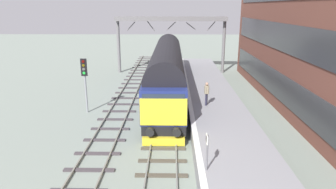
# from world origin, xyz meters

# --- Properties ---
(ground_plane) EXTENTS (140.00, 140.00, 0.00)m
(ground_plane) POSITION_xyz_m (0.00, 0.00, 0.00)
(ground_plane) COLOR gray
(ground_plane) RESTS_ON ground
(track_main) EXTENTS (2.50, 60.00, 0.15)m
(track_main) POSITION_xyz_m (0.00, -0.00, 0.06)
(track_main) COLOR slate
(track_main) RESTS_ON ground
(track_adjacent_west) EXTENTS (2.50, 60.00, 0.15)m
(track_adjacent_west) POSITION_xyz_m (-3.54, -0.00, 0.06)
(track_adjacent_west) COLOR slate
(track_adjacent_west) RESTS_ON ground
(station_platform) EXTENTS (4.00, 44.00, 1.01)m
(station_platform) POSITION_xyz_m (3.60, 0.00, 0.50)
(station_platform) COLOR gray
(station_platform) RESTS_ON ground
(station_building) EXTENTS (5.67, 29.63, 14.28)m
(station_building) POSITION_xyz_m (11.32, 4.22, 7.14)
(station_building) COLOR brown
(station_building) RESTS_ON ground
(diesel_locomotive) EXTENTS (2.74, 20.40, 4.68)m
(diesel_locomotive) POSITION_xyz_m (0.00, 7.75, 2.49)
(diesel_locomotive) COLOR black
(diesel_locomotive) RESTS_ON ground
(signal_post_near) EXTENTS (0.44, 0.22, 4.10)m
(signal_post_near) POSITION_xyz_m (-5.93, 3.29, 2.69)
(signal_post_near) COLOR gray
(signal_post_near) RESTS_ON ground
(platform_number_sign) EXTENTS (0.10, 0.44, 1.61)m
(platform_number_sign) POSITION_xyz_m (1.95, -6.68, 2.09)
(platform_number_sign) COLOR slate
(platform_number_sign) RESTS_ON station_platform
(waiting_passenger) EXTENTS (0.43, 0.49, 1.64)m
(waiting_passenger) POSITION_xyz_m (2.88, 2.16, 1.99)
(waiting_passenger) COLOR #2E2C41
(waiting_passenger) RESTS_ON station_platform
(overhead_footbridge) EXTENTS (12.84, 2.00, 6.59)m
(overhead_footbridge) POSITION_xyz_m (0.28, 17.80, 5.98)
(overhead_footbridge) COLOR slate
(overhead_footbridge) RESTS_ON ground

